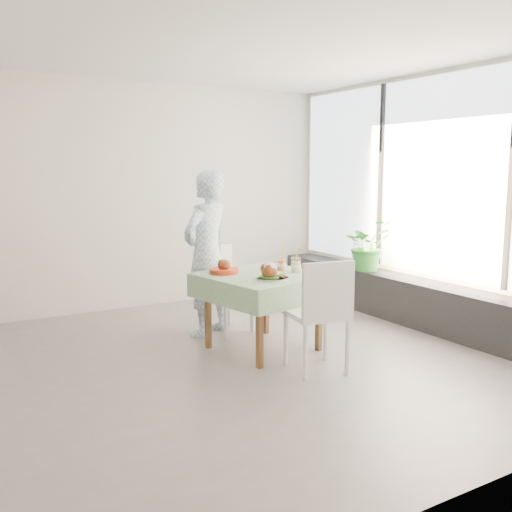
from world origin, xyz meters
TOP-DOWN VIEW (x-y plane):
  - floor at (0.00, 0.00)m, footprint 6.00×6.00m
  - ceiling at (0.00, 0.00)m, footprint 6.00×6.00m
  - wall_back at (0.00, 2.50)m, footprint 6.00×0.02m
  - wall_front at (0.00, -2.50)m, footprint 6.00×0.02m
  - wall_right at (3.00, 0.00)m, footprint 0.02×5.00m
  - window_pane at (2.97, 0.00)m, footprint 0.01×4.80m
  - window_ledge at (2.80, 0.00)m, footprint 0.40×4.80m
  - cafe_table at (0.83, 0.19)m, footprint 1.21×1.21m
  - chair_far at (0.82, 0.92)m, footprint 0.52×0.52m
  - chair_near at (0.93, -0.55)m, footprint 0.54×0.54m
  - diner at (0.60, 0.94)m, footprint 0.75×0.64m
  - main_dish at (0.75, -0.09)m, footprint 0.32×0.32m
  - juice_cup_orange at (1.10, 0.27)m, footprint 0.10×0.10m
  - juice_cup_lemonade at (1.17, 0.12)m, footprint 0.10×0.10m
  - second_dish at (0.54, 0.43)m, footprint 0.28×0.28m
  - potted_plant at (2.73, 0.85)m, footprint 0.59×0.51m

SIDE VIEW (x-z plane):
  - floor at x=0.00m, z-range 0.00..0.00m
  - window_ledge at x=2.80m, z-range 0.00..0.50m
  - chair_far at x=0.82m, z-range -0.18..0.74m
  - chair_near at x=0.93m, z-range -0.19..0.80m
  - cafe_table at x=0.83m, z-range 0.09..0.83m
  - second_dish at x=0.54m, z-range 0.71..0.85m
  - main_dish at x=0.75m, z-range 0.71..0.88m
  - juice_cup_orange at x=1.10m, z-range 0.67..0.95m
  - juice_cup_lemonade at x=1.17m, z-range 0.66..0.95m
  - potted_plant at x=2.73m, z-range 0.50..1.14m
  - diner at x=0.60m, z-range 0.00..1.73m
  - wall_back at x=0.00m, z-range 0.00..2.80m
  - wall_front at x=0.00m, z-range 0.00..2.80m
  - wall_right at x=3.00m, z-range 0.00..2.80m
  - window_pane at x=2.97m, z-range 0.56..2.74m
  - ceiling at x=0.00m, z-range 2.80..2.80m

